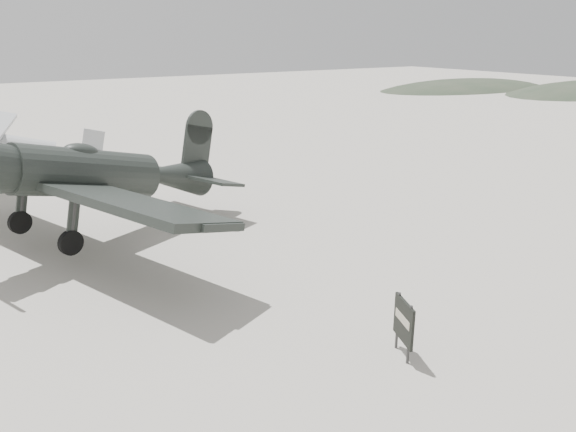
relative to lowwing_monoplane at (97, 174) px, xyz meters
name	(u,v)px	position (x,y,z in m)	size (l,w,h in m)	color
ground	(381,306)	(4.67, -8.89, -2.31)	(160.00, 160.00, 0.00)	#AEA99A
hill_northeast	(465,88)	(54.67, 31.11, -2.31)	(32.00, 16.00, 5.20)	#2C3A2A
lowwing_monoplane	(97,174)	(0.00, 0.00, 0.00)	(9.80, 13.42, 4.36)	black
sign_board	(404,322)	(3.49, -10.89, -1.49)	(0.40, 0.91, 1.37)	#333333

